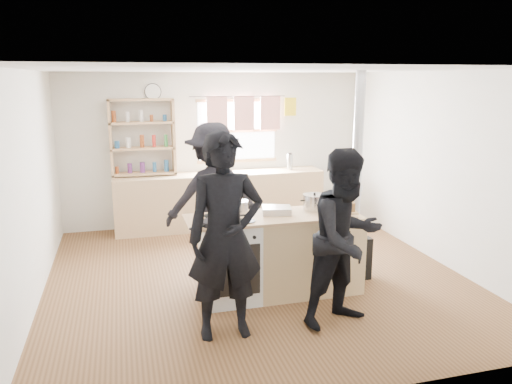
# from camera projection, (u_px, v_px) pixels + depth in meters

# --- Properties ---
(ground) EXTENTS (5.00, 5.00, 0.01)m
(ground) POSITION_uv_depth(u_px,v_px,m) (256.00, 276.00, 6.22)
(ground) COLOR brown
(ground) RESTS_ON ground
(back_counter) EXTENTS (3.40, 0.55, 0.90)m
(back_counter) POSITION_uv_depth(u_px,v_px,m) (221.00, 200.00, 8.20)
(back_counter) COLOR tan
(back_counter) RESTS_ON ground
(shelving_unit) EXTENTS (1.00, 0.28, 1.20)m
(shelving_unit) POSITION_uv_depth(u_px,v_px,m) (142.00, 137.00, 7.77)
(shelving_unit) COLOR tan
(shelving_unit) RESTS_ON back_counter
(thermos) EXTENTS (0.10, 0.10, 0.27)m
(thermos) POSITION_uv_depth(u_px,v_px,m) (290.00, 162.00, 8.38)
(thermos) COLOR silver
(thermos) RESTS_ON back_counter
(cooking_island) EXTENTS (1.97, 0.64, 0.93)m
(cooking_island) POSITION_uv_depth(u_px,v_px,m) (281.00, 254.00, 5.63)
(cooking_island) COLOR white
(cooking_island) RESTS_ON ground
(skillet_greens) EXTENTS (0.39, 0.39, 0.05)m
(skillet_greens) POSITION_uv_depth(u_px,v_px,m) (216.00, 223.00, 5.13)
(skillet_greens) COLOR black
(skillet_greens) RESTS_ON cooking_island
(roast_tray) EXTENTS (0.37, 0.32, 0.08)m
(roast_tray) POSITION_uv_depth(u_px,v_px,m) (277.00, 210.00, 5.57)
(roast_tray) COLOR silver
(roast_tray) RESTS_ON cooking_island
(stockpot_stove) EXTENTS (0.21, 0.21, 0.17)m
(stockpot_stove) POSITION_uv_depth(u_px,v_px,m) (239.00, 207.00, 5.56)
(stockpot_stove) COLOR #B2B2B4
(stockpot_stove) RESTS_ON cooking_island
(stockpot_counter) EXTENTS (0.27, 0.27, 0.20)m
(stockpot_counter) POSITION_uv_depth(u_px,v_px,m) (314.00, 202.00, 5.72)
(stockpot_counter) COLOR #BDBDBF
(stockpot_counter) RESTS_ON cooking_island
(bread_board) EXTENTS (0.31, 0.24, 0.12)m
(bread_board) POSITION_uv_depth(u_px,v_px,m) (344.00, 208.00, 5.59)
(bread_board) COLOR tan
(bread_board) RESTS_ON cooking_island
(flue_heater) EXTENTS (0.35, 0.35, 2.50)m
(flue_heater) POSITION_uv_depth(u_px,v_px,m) (354.00, 226.00, 6.08)
(flue_heater) COLOR black
(flue_heater) RESTS_ON ground
(person_near_left) EXTENTS (0.71, 0.47, 1.96)m
(person_near_left) POSITION_uv_depth(u_px,v_px,m) (225.00, 237.00, 4.60)
(person_near_left) COLOR black
(person_near_left) RESTS_ON ground
(person_near_right) EXTENTS (1.02, 0.90, 1.77)m
(person_near_right) POSITION_uv_depth(u_px,v_px,m) (346.00, 238.00, 4.86)
(person_near_right) COLOR black
(person_near_right) RESTS_ON ground
(person_far) EXTENTS (1.26, 0.79, 1.87)m
(person_far) POSITION_uv_depth(u_px,v_px,m) (213.00, 197.00, 6.34)
(person_far) COLOR black
(person_far) RESTS_ON ground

